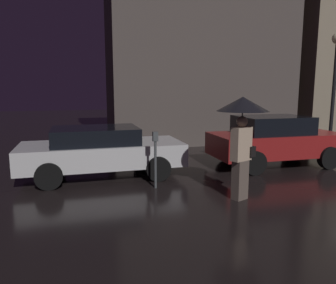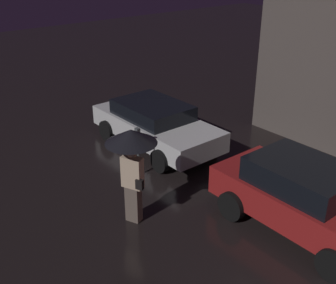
% 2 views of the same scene
% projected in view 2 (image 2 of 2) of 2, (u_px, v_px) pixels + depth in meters
% --- Properties ---
extents(parked_car_white, '(4.27, 2.02, 1.33)m').
position_uv_depth(parked_car_white, '(155.00, 124.00, 12.49)').
color(parked_car_white, silver).
rests_on(parked_car_white, ground).
extents(parked_car_red, '(3.99, 1.95, 1.52)m').
position_uv_depth(parked_car_red, '(304.00, 197.00, 8.71)').
color(parked_car_red, maroon).
rests_on(parked_car_red, ground).
extents(pedestrian_with_umbrella, '(1.08, 1.08, 2.18)m').
position_uv_depth(pedestrian_with_umbrella, '(132.00, 151.00, 8.61)').
color(pedestrian_with_umbrella, '#66564C').
rests_on(pedestrian_with_umbrella, ground).
extents(parking_meter, '(0.12, 0.10, 1.35)m').
position_uv_depth(parking_meter, '(138.00, 147.00, 10.79)').
color(parking_meter, '#4C5154').
rests_on(parking_meter, ground).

